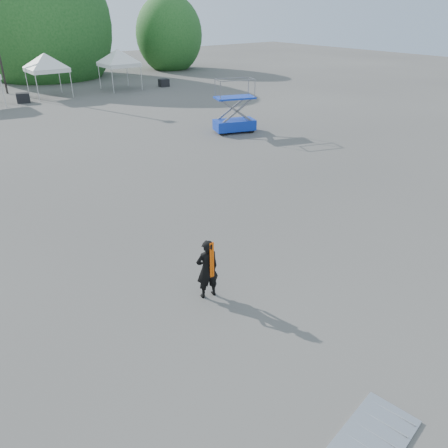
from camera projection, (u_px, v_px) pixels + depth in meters
ground at (190, 271)px, 12.24m from camera, size 120.00×120.00×0.00m
tree_mid_e at (43, 25)px, 42.53m from camera, size 5.12×5.12×7.79m
tree_far_e at (169, 35)px, 48.75m from camera, size 3.84×3.84×5.84m
tent_f at (44, 56)px, 33.89m from camera, size 4.03×4.03×3.88m
tent_g at (118, 52)px, 36.83m from camera, size 4.05×4.05×3.88m
man at (207, 269)px, 10.85m from camera, size 0.65×0.49×1.62m
scissor_lift at (235, 106)px, 24.84m from camera, size 2.56×1.84×2.99m
barrier_left at (371, 441)px, 7.45m from camera, size 2.09×1.28×0.06m
crate_mid at (23, 98)px, 32.97m from camera, size 1.08×0.94×0.72m
crate_east at (164, 83)px, 39.48m from camera, size 0.90×0.73×0.66m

